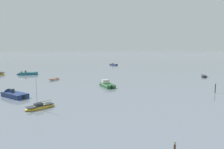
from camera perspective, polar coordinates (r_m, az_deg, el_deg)
motorboat_moored_0 at (r=73.49m, az=-22.55°, el=0.16°), size 6.82×4.23×2.21m
sailboat_moored_2 at (r=33.08m, az=-19.01°, el=-8.35°), size 4.77×2.21×5.14m
rowboat_moored_0 at (r=69.13m, az=23.78°, el=-0.44°), size 4.08×3.63×0.65m
motorboat_moored_1 at (r=103.34m, az=0.15°, el=2.72°), size 2.51×5.04×1.83m
motorboat_moored_2 at (r=42.73m, az=-25.60°, el=-5.01°), size 4.32×6.77×2.20m
motorboat_moored_3 at (r=48.39m, az=-1.70°, el=-2.81°), size 3.13×6.09×2.21m
rowboat_moored_1 at (r=59.45m, az=-15.48°, el=-1.31°), size 3.72×2.85×0.57m
mooring_post_right at (r=46.23m, az=26.29°, el=-3.39°), size 0.22×0.22×2.10m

